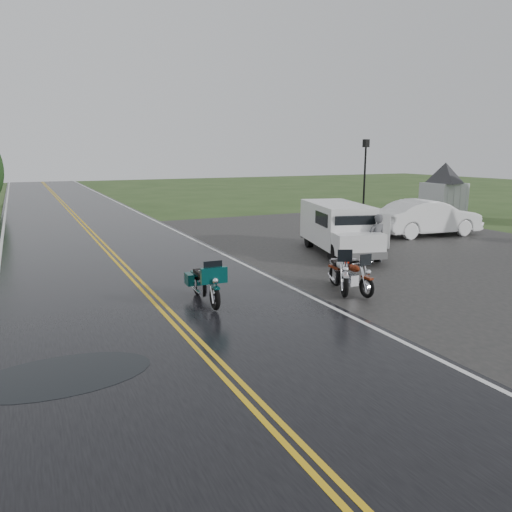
{
  "coord_description": "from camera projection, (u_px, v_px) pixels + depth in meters",
  "views": [
    {
      "loc": [
        -3.0,
        -10.16,
        3.83
      ],
      "look_at": [
        2.8,
        2.0,
        1.0
      ],
      "focal_mm": 35.0,
      "sensor_mm": 36.0,
      "label": 1
    }
  ],
  "objects": [
    {
      "name": "motorcycle_silver",
      "position": [
        345.0,
        277.0,
        13.04
      ],
      "size": [
        1.57,
        2.24,
        1.25
      ],
      "primitive_type": null,
      "rotation": [
        0.0,
        0.0,
        -0.43
      ],
      "color": "#AAABB2",
      "rests_on": "ground"
    },
    {
      "name": "lamp_post_far_right",
      "position": [
        364.0,
        180.0,
        27.98
      ],
      "size": [
        0.39,
        0.39,
        4.55
      ],
      "primitive_type": null,
      "color": "black",
      "rests_on": "ground"
    },
    {
      "name": "van_white",
      "position": [
        334.0,
        236.0,
        17.16
      ],
      "size": [
        3.06,
        5.24,
        1.94
      ],
      "primitive_type": null,
      "rotation": [
        0.0,
        0.0,
        -0.26
      ],
      "color": "white",
      "rests_on": "ground"
    },
    {
      "name": "motorcycle_red",
      "position": [
        367.0,
        279.0,
        13.0
      ],
      "size": [
        0.71,
        1.93,
        1.14
      ],
      "primitive_type": null,
      "rotation": [
        0.0,
        0.0,
        -0.0
      ],
      "color": "#601D0B",
      "rests_on": "ground"
    },
    {
      "name": "ground",
      "position": [
        181.0,
        328.0,
        11.03
      ],
      "size": [
        120.0,
        120.0,
        0.0
      ],
      "primitive_type": "plane",
      "color": "#2D471E",
      "rests_on": "ground"
    },
    {
      "name": "visitor_center",
      "position": [
        445.0,
        176.0,
        29.56
      ],
      "size": [
        16.0,
        10.0,
        4.8
      ],
      "primitive_type": null,
      "color": "#A8AAAD",
      "rests_on": "ground"
    },
    {
      "name": "parking_pad",
      "position": [
        407.0,
        248.0,
        20.08
      ],
      "size": [
        14.0,
        24.0,
        0.03
      ],
      "primitive_type": "cube",
      "color": "black",
      "rests_on": "ground"
    },
    {
      "name": "person_at_van",
      "position": [
        377.0,
        239.0,
        17.31
      ],
      "size": [
        0.64,
        0.45,
        1.69
      ],
      "primitive_type": "imported",
      "rotation": [
        0.0,
        0.0,
        3.07
      ],
      "color": "#4E4F53",
      "rests_on": "ground"
    },
    {
      "name": "motorcycle_teal",
      "position": [
        215.0,
        288.0,
        11.99
      ],
      "size": [
        0.83,
        2.08,
        1.21
      ],
      "primitive_type": null,
      "rotation": [
        0.0,
        0.0,
        -0.04
      ],
      "color": "#053A39",
      "rests_on": "ground"
    },
    {
      "name": "road",
      "position": [
        106.0,
        249.0,
        19.86
      ],
      "size": [
        8.0,
        100.0,
        0.04
      ],
      "primitive_type": "cube",
      "color": "black",
      "rests_on": "ground"
    },
    {
      "name": "sedan_white",
      "position": [
        428.0,
        218.0,
        22.97
      ],
      "size": [
        5.12,
        2.21,
        1.64
      ],
      "primitive_type": "imported",
      "rotation": [
        0.0,
        0.0,
        1.47
      ],
      "color": "white",
      "rests_on": "ground"
    }
  ]
}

